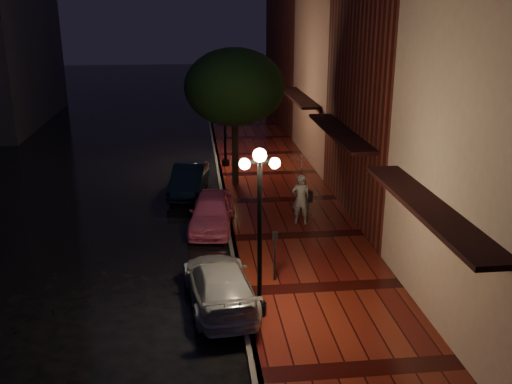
# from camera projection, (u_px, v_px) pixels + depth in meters

# --- Properties ---
(ground) EXTENTS (120.00, 120.00, 0.00)m
(ground) POSITION_uv_depth(u_px,v_px,m) (232.00, 242.00, 19.13)
(ground) COLOR black
(ground) RESTS_ON ground
(sidewalk) EXTENTS (4.50, 60.00, 0.15)m
(sidewalk) POSITION_uv_depth(u_px,v_px,m) (298.00, 237.00, 19.35)
(sidewalk) COLOR #440F0C
(sidewalk) RESTS_ON ground
(curb) EXTENTS (0.25, 60.00, 0.15)m
(curb) POSITION_uv_depth(u_px,v_px,m) (232.00, 240.00, 19.11)
(curb) COLOR #595451
(curb) RESTS_ON ground
(storefront_mid) EXTENTS (5.00, 8.00, 11.00)m
(storefront_mid) POSITION_uv_depth(u_px,v_px,m) (424.00, 67.00, 20.03)
(storefront_mid) COLOR #511914
(storefront_mid) RESTS_ON ground
(storefront_far) EXTENTS (5.00, 8.00, 9.00)m
(storefront_far) POSITION_uv_depth(u_px,v_px,m) (359.00, 71.00, 27.89)
(storefront_far) COLOR #8C5951
(storefront_far) RESTS_ON ground
(storefront_extra) EXTENTS (5.00, 12.00, 10.00)m
(storefront_extra) POSITION_uv_depth(u_px,v_px,m) (316.00, 46.00, 37.17)
(storefront_extra) COLOR #511914
(storefront_extra) RESTS_ON ground
(streetlamp_near) EXTENTS (0.96, 0.36, 4.31)m
(streetlamp_near) POSITION_uv_depth(u_px,v_px,m) (260.00, 224.00, 13.63)
(streetlamp_near) COLOR black
(streetlamp_near) RESTS_ON sidewalk
(streetlamp_far) EXTENTS (0.96, 0.36, 4.31)m
(streetlamp_far) POSITION_uv_depth(u_px,v_px,m) (225.00, 116.00, 26.84)
(streetlamp_far) COLOR black
(streetlamp_far) RESTS_ON sidewalk
(street_tree) EXTENTS (4.16, 4.16, 5.80)m
(street_tree) POSITION_uv_depth(u_px,v_px,m) (235.00, 89.00, 23.52)
(street_tree) COLOR black
(street_tree) RESTS_ON sidewalk
(pink_car) EXTENTS (1.90, 3.81, 1.25)m
(pink_car) POSITION_uv_depth(u_px,v_px,m) (212.00, 211.00, 20.15)
(pink_car) COLOR #E55E90
(pink_car) RESTS_ON ground
(navy_car) EXTENTS (1.81, 3.89, 1.24)m
(navy_car) POSITION_uv_depth(u_px,v_px,m) (189.00, 179.00, 23.85)
(navy_car) COLOR black
(navy_car) RESTS_ON ground
(silver_car) EXTENTS (2.09, 4.22, 1.18)m
(silver_car) POSITION_uv_depth(u_px,v_px,m) (220.00, 284.00, 15.02)
(silver_car) COLOR #B0AFB7
(silver_car) RESTS_ON ground
(woman_with_umbrella) EXTENTS (1.05, 1.07, 2.53)m
(woman_with_umbrella) POSITION_uv_depth(u_px,v_px,m) (302.00, 179.00, 19.83)
(woman_with_umbrella) COLOR white
(woman_with_umbrella) RESTS_ON sidewalk
(parking_meter) EXTENTS (0.15, 0.12, 1.47)m
(parking_meter) POSITION_uv_depth(u_px,v_px,m) (275.00, 251.00, 15.91)
(parking_meter) COLOR black
(parking_meter) RESTS_ON sidewalk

